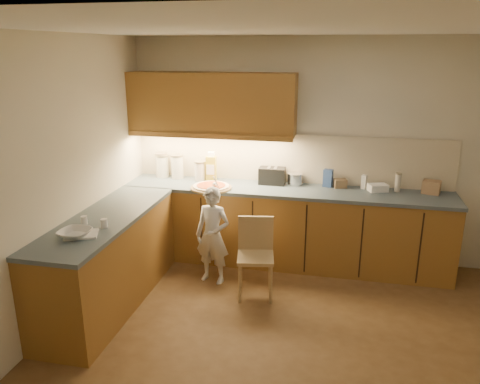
{
  "coord_description": "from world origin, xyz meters",
  "views": [
    {
      "loc": [
        0.22,
        -3.43,
        2.47
      ],
      "look_at": [
        -0.8,
        1.2,
        1.0
      ],
      "focal_mm": 35.0,
      "sensor_mm": 36.0,
      "label": 1
    }
  ],
  "objects_px": {
    "child": "(213,236)",
    "oil_jug": "(211,168)",
    "toaster": "(272,176)",
    "pizza_on_board": "(211,187)",
    "wooden_chair": "(256,251)"
  },
  "relations": [
    {
      "from": "child",
      "to": "toaster",
      "type": "height_order",
      "value": "toaster"
    },
    {
      "from": "child",
      "to": "toaster",
      "type": "distance_m",
      "value": 1.06
    },
    {
      "from": "pizza_on_board",
      "to": "wooden_chair",
      "type": "height_order",
      "value": "pizza_on_board"
    },
    {
      "from": "oil_jug",
      "to": "toaster",
      "type": "height_order",
      "value": "oil_jug"
    },
    {
      "from": "pizza_on_board",
      "to": "child",
      "type": "relative_size",
      "value": 0.44
    },
    {
      "from": "child",
      "to": "oil_jug",
      "type": "xyz_separation_m",
      "value": [
        -0.22,
        0.76,
        0.55
      ]
    },
    {
      "from": "pizza_on_board",
      "to": "oil_jug",
      "type": "distance_m",
      "value": 0.35
    },
    {
      "from": "wooden_chair",
      "to": "child",
      "type": "bearing_deg",
      "value": 152.67
    },
    {
      "from": "pizza_on_board",
      "to": "wooden_chair",
      "type": "relative_size",
      "value": 0.58
    },
    {
      "from": "toaster",
      "to": "child",
      "type": "bearing_deg",
      "value": -123.2
    },
    {
      "from": "pizza_on_board",
      "to": "oil_jug",
      "type": "relative_size",
      "value": 1.32
    },
    {
      "from": "oil_jug",
      "to": "toaster",
      "type": "bearing_deg",
      "value": 2.41
    },
    {
      "from": "child",
      "to": "oil_jug",
      "type": "distance_m",
      "value": 0.97
    },
    {
      "from": "child",
      "to": "toaster",
      "type": "relative_size",
      "value": 3.47
    },
    {
      "from": "pizza_on_board",
      "to": "child",
      "type": "distance_m",
      "value": 0.62
    }
  ]
}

